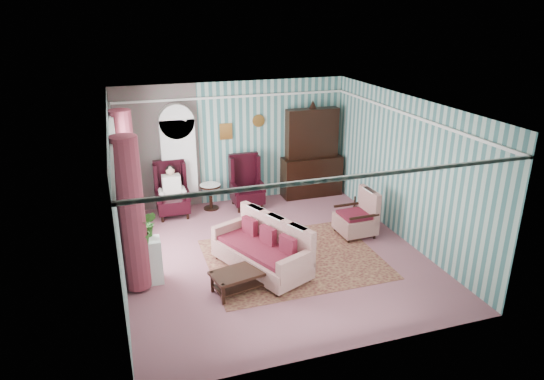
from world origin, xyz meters
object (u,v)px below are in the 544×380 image
object	(u,v)px
seated_woman	(172,192)
dresser_hutch	(312,150)
wingback_right	(247,182)
sofa	(261,245)
round_side_table	(211,197)
wingback_left	(172,190)
nest_table	(366,209)
floral_armchair	(356,215)
bookcase	(179,163)
coffee_table	(240,281)
plant_stand	(145,262)

from	to	relation	value
seated_woman	dresser_hutch	bearing A→B (deg)	4.41
dresser_hutch	wingback_right	distance (m)	1.86
sofa	round_side_table	bearing A→B (deg)	-18.04
wingback_left	dresser_hutch	bearing A→B (deg)	4.41
nest_table	floral_armchair	xyz separation A→B (m)	(-0.59, -0.62, 0.18)
wingback_left	round_side_table	bearing A→B (deg)	9.46
wingback_right	floral_armchair	xyz separation A→B (m)	(1.73, -2.17, -0.17)
wingback_left	floral_armchair	size ratio (longest dim) A/B	1.39
bookcase	round_side_table	world-z (taller)	bookcase
round_side_table	sofa	size ratio (longest dim) A/B	0.31
seated_woman	floral_armchair	size ratio (longest dim) A/B	1.31
nest_table	sofa	xyz separation A→B (m)	(-2.87, -1.41, 0.24)
dresser_hutch	bookcase	bearing A→B (deg)	177.89
dresser_hutch	round_side_table	distance (m)	2.75
wingback_left	nest_table	size ratio (longest dim) A/B	2.31
nest_table	round_side_table	bearing A→B (deg)	151.80
dresser_hutch	sofa	size ratio (longest dim) A/B	1.22
wingback_left	nest_table	world-z (taller)	wingback_left
coffee_table	wingback_left	bearing A→B (deg)	100.75
wingback_left	coffee_table	bearing A→B (deg)	-79.25
wingback_right	sofa	xyz separation A→B (m)	(-0.55, -2.96, -0.12)
wingback_right	round_side_table	distance (m)	0.92
wingback_right	nest_table	xyz separation A→B (m)	(2.32, -1.55, -0.35)
wingback_right	plant_stand	bearing A→B (deg)	-132.84
bookcase	wingback_left	bearing A→B (deg)	-122.66
wingback_left	floral_armchair	distance (m)	4.11
seated_woman	round_side_table	xyz separation A→B (m)	(0.90, 0.15, -0.29)
bookcase	coffee_table	xyz separation A→B (m)	(0.42, -3.91, -0.93)
nest_table	sofa	size ratio (longest dim) A/B	0.28
dresser_hutch	wingback_left	world-z (taller)	dresser_hutch
seated_woman	coffee_table	xyz separation A→B (m)	(0.67, -3.52, -0.40)
bookcase	plant_stand	bearing A→B (deg)	-108.49
bookcase	nest_table	distance (m)	4.37
nest_table	coffee_table	world-z (taller)	nest_table
seated_woman	wingback_right	bearing A→B (deg)	0.00
round_side_table	plant_stand	xyz separation A→B (m)	(-1.70, -2.90, 0.10)
seated_woman	sofa	xyz separation A→B (m)	(1.20, -2.96, -0.08)
wingback_left	sofa	xyz separation A→B (m)	(1.20, -2.96, -0.12)
plant_stand	coffee_table	size ratio (longest dim) A/B	0.85
nest_table	floral_armchair	distance (m)	0.87
plant_stand	floral_armchair	xyz separation A→B (m)	(4.28, 0.58, 0.05)
bookcase	dresser_hutch	xyz separation A→B (m)	(3.25, -0.12, 0.06)
seated_woman	round_side_table	world-z (taller)	seated_woman
dresser_hutch	coffee_table	bearing A→B (deg)	-126.77
bookcase	plant_stand	size ratio (longest dim) A/B	2.80
wingback_right	sofa	bearing A→B (deg)	-100.54
bookcase	coffee_table	bearing A→B (deg)	-83.89
dresser_hutch	plant_stand	xyz separation A→B (m)	(-4.30, -3.02, -0.78)
seated_woman	sofa	bearing A→B (deg)	-67.91
wingback_right	plant_stand	size ratio (longest dim) A/B	1.56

